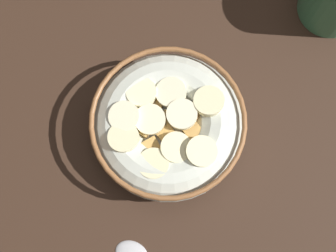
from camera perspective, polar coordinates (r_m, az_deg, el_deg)
ground_plane at (r=58.02cm, az=-0.00°, el=-0.87°), size 102.23×102.23×2.00cm
cereal_bowl at (r=53.85cm, az=-0.04°, el=0.04°), size 17.69×17.69×6.51cm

